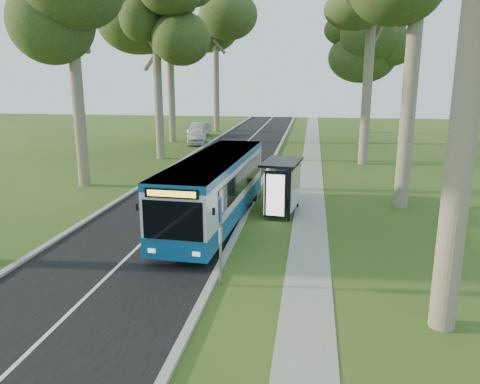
% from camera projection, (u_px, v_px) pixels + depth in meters
% --- Properties ---
extents(ground, '(120.00, 120.00, 0.00)m').
position_uv_depth(ground, '(235.00, 238.00, 19.00)').
color(ground, '#2E4A17').
rests_on(ground, ground).
extents(road, '(7.00, 100.00, 0.02)m').
position_uv_depth(road, '(205.00, 182.00, 29.12)').
color(road, black).
rests_on(road, ground).
extents(kerb_east, '(0.25, 100.00, 0.12)m').
position_uv_depth(kerb_east, '(261.00, 183.00, 28.59)').
color(kerb_east, '#9E9B93').
rests_on(kerb_east, ground).
extents(kerb_west, '(0.25, 100.00, 0.12)m').
position_uv_depth(kerb_west, '(152.00, 179.00, 29.62)').
color(kerb_west, '#9E9B93').
rests_on(kerb_west, ground).
extents(centre_line, '(0.12, 100.00, 0.00)m').
position_uv_depth(centre_line, '(205.00, 182.00, 29.11)').
color(centre_line, white).
rests_on(centre_line, road).
extents(footpath, '(1.50, 100.00, 0.02)m').
position_uv_depth(footpath, '(311.00, 186.00, 28.15)').
color(footpath, gray).
rests_on(footpath, ground).
extents(bus, '(2.90, 11.27, 2.96)m').
position_uv_depth(bus, '(215.00, 189.00, 20.75)').
color(bus, silver).
rests_on(bus, ground).
extents(bus_stop_sign, '(0.09, 0.40, 2.86)m').
position_uv_depth(bus_stop_sign, '(220.00, 232.00, 14.29)').
color(bus_stop_sign, gray).
rests_on(bus_stop_sign, ground).
extents(bus_shelter, '(1.97, 3.14, 2.55)m').
position_uv_depth(bus_shelter, '(284.00, 178.00, 21.73)').
color(bus_shelter, black).
rests_on(bus_shelter, ground).
extents(litter_bin, '(0.51, 0.51, 0.89)m').
position_uv_depth(litter_bin, '(271.00, 187.00, 25.78)').
color(litter_bin, black).
rests_on(litter_bin, ground).
extents(car_white, '(2.45, 4.57, 1.48)m').
position_uv_depth(car_white, '(197.00, 136.00, 45.58)').
color(car_white, silver).
rests_on(car_white, ground).
extents(car_silver, '(1.69, 4.56, 1.49)m').
position_uv_depth(car_silver, '(199.00, 130.00, 51.52)').
color(car_silver, '#9C9EA3').
rests_on(car_silver, ground).
extents(tree_west_c, '(5.20, 5.20, 13.50)m').
position_uv_depth(tree_west_c, '(156.00, 27.00, 35.22)').
color(tree_west_c, '#7A6B56').
rests_on(tree_west_c, ground).
extents(tree_west_d, '(5.20, 5.20, 16.46)m').
position_uv_depth(tree_west_d, '(169.00, 14.00, 44.60)').
color(tree_west_d, '#7A6B56').
rests_on(tree_west_d, ground).
extents(tree_west_e, '(5.20, 5.20, 17.17)m').
position_uv_depth(tree_west_e, '(215.00, 20.00, 53.70)').
color(tree_west_e, '#7A6B56').
rests_on(tree_west_e, ground).
extents(tree_east_d, '(5.20, 5.20, 13.81)m').
position_uv_depth(tree_east_d, '(370.00, 35.00, 44.16)').
color(tree_east_d, '#7A6B56').
rests_on(tree_east_d, ground).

